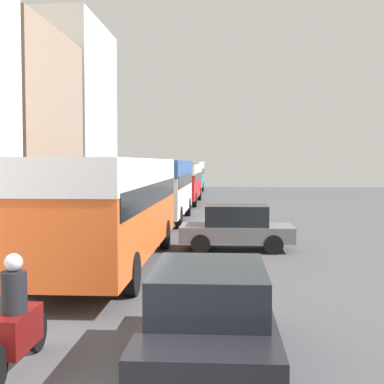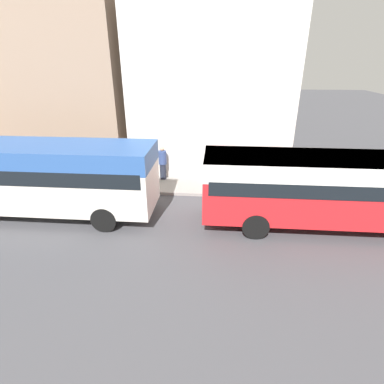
# 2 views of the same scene
# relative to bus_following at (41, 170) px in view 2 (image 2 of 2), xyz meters

# --- Properties ---
(building_far_terrace) EXTENTS (6.08, 8.30, 9.16)m
(building_far_terrace) POSITION_rel_bus_following_xyz_m (-7.57, -2.32, 2.57)
(building_far_terrace) COLOR gray
(building_far_terrace) RESTS_ON ground_plane
(building_end_row) EXTENTS (5.41, 8.71, 11.71)m
(building_end_row) POSITION_rel_bus_following_xyz_m (-7.24, 6.67, 3.85)
(building_end_row) COLOR silver
(building_end_row) RESTS_ON ground_plane
(bus_following) EXTENTS (2.55, 9.26, 3.09)m
(bus_following) POSITION_rel_bus_following_xyz_m (0.00, 0.00, 0.00)
(bus_following) COLOR silver
(bus_following) RESTS_ON ground_plane
(bus_third_in_line) EXTENTS (2.57, 10.50, 2.88)m
(bus_third_in_line) POSITION_rel_bus_following_xyz_m (0.01, 11.87, -0.13)
(bus_third_in_line) COLOR red
(bus_third_in_line) RESTS_ON ground_plane
(pedestrian_near_curb) EXTENTS (0.42, 0.42, 1.79)m
(pedestrian_near_curb) POSITION_rel_bus_following_xyz_m (-4.15, 4.25, -0.95)
(pedestrian_near_curb) COLOR #232838
(pedestrian_near_curb) RESTS_ON sidewalk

